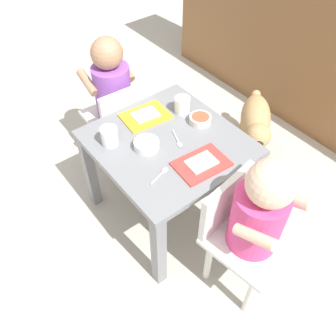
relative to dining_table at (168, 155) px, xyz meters
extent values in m
plane|color=#B2ADA3|center=(0.00, 0.00, -0.37)|extent=(7.00, 7.00, 0.00)
cube|color=slate|center=(0.00, 0.00, 0.07)|extent=(0.58, 0.55, 0.03)
cube|color=slate|center=(-0.26, -0.25, -0.16)|extent=(0.04, 0.04, 0.42)
cube|color=slate|center=(0.26, -0.25, -0.16)|extent=(0.04, 0.04, 0.42)
cube|color=slate|center=(-0.26, 0.25, -0.16)|extent=(0.04, 0.04, 0.42)
cube|color=slate|center=(0.26, 0.25, -0.16)|extent=(0.04, 0.04, 0.42)
cube|color=silver|center=(-0.46, 0.03, -0.10)|extent=(0.29, 0.29, 0.02)
cube|color=silver|center=(-0.33, 0.02, 0.02)|extent=(0.04, 0.27, 0.22)
cylinder|color=purple|center=(-0.46, 0.03, 0.04)|extent=(0.17, 0.17, 0.27)
sphere|color=#A87A5B|center=(-0.47, 0.03, 0.24)|extent=(0.14, 0.14, 0.14)
cylinder|color=silver|center=(-0.55, 0.13, -0.24)|extent=(0.03, 0.03, 0.26)
cylinder|color=silver|center=(-0.56, -0.07, -0.24)|extent=(0.03, 0.03, 0.26)
cylinder|color=silver|center=(-0.35, 0.12, -0.24)|extent=(0.03, 0.03, 0.26)
cylinder|color=silver|center=(-0.36, -0.08, -0.24)|extent=(0.03, 0.03, 0.26)
cylinder|color=#A87A5B|center=(-0.50, 0.13, 0.11)|extent=(0.15, 0.05, 0.09)
cylinder|color=#A87A5B|center=(-0.51, -0.07, 0.11)|extent=(0.15, 0.05, 0.09)
cube|color=silver|center=(0.46, 0.02, -0.10)|extent=(0.32, 0.32, 0.02)
cube|color=silver|center=(0.33, 0.01, 0.02)|extent=(0.06, 0.27, 0.22)
cylinder|color=#D83F7F|center=(0.46, 0.02, 0.03)|extent=(0.18, 0.18, 0.25)
sphere|color=beige|center=(0.47, 0.03, 0.23)|extent=(0.16, 0.16, 0.16)
cylinder|color=silver|center=(0.57, -0.06, -0.24)|extent=(0.03, 0.03, 0.26)
cylinder|color=silver|center=(0.54, 0.14, -0.24)|extent=(0.03, 0.03, 0.26)
cylinder|color=silver|center=(0.37, -0.09, -0.24)|extent=(0.03, 0.03, 0.26)
cylinder|color=silver|center=(0.35, 0.11, -0.24)|extent=(0.03, 0.03, 0.26)
cylinder|color=beige|center=(0.52, -0.07, 0.10)|extent=(0.15, 0.06, 0.09)
cylinder|color=beige|center=(0.49, 0.13, 0.10)|extent=(0.15, 0.06, 0.09)
ellipsoid|color=tan|center=(-0.06, 0.63, -0.16)|extent=(0.34, 0.35, 0.19)
sphere|color=tan|center=(0.07, 0.49, -0.11)|extent=(0.12, 0.12, 0.12)
sphere|color=black|center=(0.10, 0.46, -0.12)|extent=(0.06, 0.06, 0.06)
torus|color=green|center=(0.05, 0.52, -0.13)|extent=(0.10, 0.09, 0.11)
sphere|color=tan|center=(-0.17, 0.75, -0.12)|extent=(0.05, 0.05, 0.05)
cylinder|color=tan|center=(-0.03, 0.53, -0.31)|extent=(0.04, 0.04, 0.13)
cylinder|color=tan|center=(0.04, 0.60, -0.31)|extent=(0.04, 0.04, 0.13)
cylinder|color=tan|center=(-0.16, 0.67, -0.31)|extent=(0.04, 0.04, 0.13)
cylinder|color=tan|center=(-0.09, 0.73, -0.31)|extent=(0.04, 0.04, 0.13)
cube|color=gold|center=(-0.18, 0.02, 0.08)|extent=(0.16, 0.21, 0.01)
cube|color=white|center=(-0.18, 0.02, 0.09)|extent=(0.09, 0.11, 0.01)
cube|color=red|center=(0.18, 0.02, 0.08)|extent=(0.15, 0.21, 0.01)
cube|color=white|center=(0.18, 0.02, 0.09)|extent=(0.08, 0.11, 0.01)
cylinder|color=white|center=(-0.11, 0.16, 0.11)|extent=(0.07, 0.07, 0.07)
cylinder|color=silver|center=(-0.11, 0.16, 0.10)|extent=(0.06, 0.06, 0.04)
cylinder|color=white|center=(-0.13, -0.19, 0.12)|extent=(0.07, 0.07, 0.07)
cylinder|color=silver|center=(-0.13, -0.19, 0.10)|extent=(0.06, 0.06, 0.04)
cylinder|color=silver|center=(-0.01, 0.18, 0.09)|extent=(0.09, 0.09, 0.03)
cylinder|color=#D84C33|center=(-0.01, 0.18, 0.11)|extent=(0.07, 0.07, 0.01)
cylinder|color=white|center=(-0.02, -0.09, 0.09)|extent=(0.10, 0.10, 0.03)
cylinder|color=#B26633|center=(-0.02, -0.09, 0.11)|extent=(0.08, 0.08, 0.01)
cylinder|color=silver|center=(0.13, -0.15, 0.08)|extent=(0.03, 0.07, 0.01)
ellipsoid|color=silver|center=(0.12, -0.11, 0.08)|extent=(0.03, 0.03, 0.01)
cylinder|color=silver|center=(0.00, 0.04, 0.08)|extent=(0.07, 0.03, 0.01)
ellipsoid|color=silver|center=(0.05, 0.02, 0.08)|extent=(0.03, 0.03, 0.01)
camera|label=1|loc=(0.83, -0.65, 1.04)|focal=38.43mm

